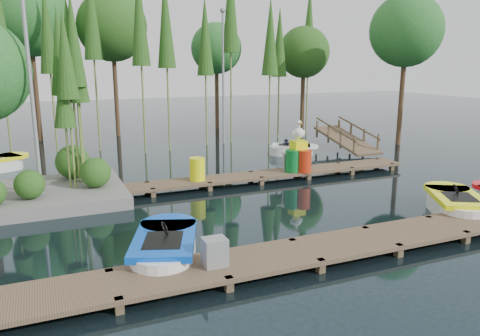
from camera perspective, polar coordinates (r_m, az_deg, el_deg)
name	(u,v)px	position (r m, az deg, el deg)	size (l,w,h in m)	color
ground_plane	(232,207)	(14.82, -1.02, -4.72)	(90.00, 90.00, 0.00)	#1A2A30
near_dock	(306,252)	(10.96, 8.03, -10.06)	(18.00, 1.50, 0.50)	brown
far_dock	(231,179)	(17.35, -1.08, -1.30)	(15.00, 1.20, 0.50)	brown
island	(5,104)	(16.46, -26.73, 7.00)	(6.20, 4.20, 6.75)	slate
tree_screen	(107,26)	(23.97, -15.91, 16.33)	(34.42, 18.53, 10.31)	#48311F
lamp_island	(29,69)	(15.59, -24.31, 10.96)	(0.30, 0.30, 7.25)	gray
lamp_rear	(223,65)	(25.83, -2.07, 12.39)	(0.30, 0.30, 7.25)	gray
ramp	(346,139)	(24.58, 12.84, 3.45)	(1.50, 3.94, 1.49)	brown
boat_blue	(165,249)	(10.96, -9.12, -9.77)	(2.29, 3.27, 1.01)	white
boat_yellow_near	(455,205)	(15.43, 24.78, -4.11)	(2.61, 3.22, 0.99)	white
boat_white_far	(292,150)	(23.00, 6.34, 2.22)	(2.59, 2.12, 1.12)	white
utility_cabinet	(215,252)	(9.93, -3.10, -10.17)	(0.49, 0.41, 0.60)	gray
yellow_barrel	(197,169)	(16.80, -5.23, -0.13)	(0.55, 0.55, 0.82)	#F7FF0D
drum_cluster	(299,156)	(18.29, 7.26, 1.43)	(1.15, 1.05, 1.98)	#0B6826
seagull_post	(284,157)	(18.13, 5.41, 1.39)	(0.54, 0.29, 0.87)	gray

